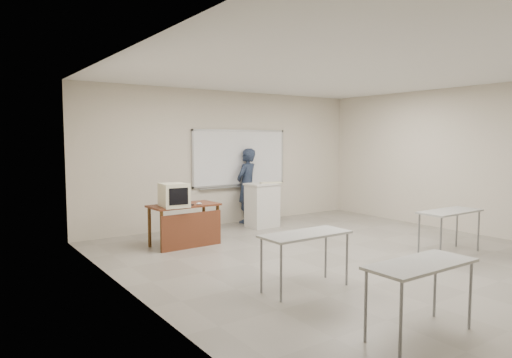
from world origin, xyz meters
TOP-DOWN VIEW (x-y plane):
  - floor at (0.00, 0.00)m, footprint 7.00×8.00m
  - whiteboard at (0.30, 3.97)m, footprint 2.48×0.10m
  - student_desks at (-0.00, -1.35)m, footprint 4.40×2.20m
  - instructor_desk at (-1.80, 2.49)m, footprint 1.24×0.62m
  - podium at (0.37, 3.20)m, footprint 0.69×0.50m
  - crt_monitor at (-2.05, 2.48)m, footprint 0.45×0.49m
  - laptop at (-1.90, 2.48)m, footprint 0.32×0.30m
  - mouse at (-1.60, 2.40)m, footprint 0.12×0.10m
  - keyboard at (0.52, 3.08)m, footprint 0.50×0.31m
  - presenter at (0.40, 3.85)m, footprint 0.74×0.63m

SIDE VIEW (x-z plane):
  - floor at x=0.00m, z-range -0.01..0.00m
  - podium at x=0.37m, z-range 0.00..0.97m
  - instructor_desk at x=-1.80m, z-range 0.14..0.89m
  - student_desks at x=0.00m, z-range 0.31..1.04m
  - mouse at x=-1.60m, z-range 0.75..0.79m
  - laptop at x=-1.90m, z-range 0.69..0.93m
  - presenter at x=0.40m, z-range 0.00..1.71m
  - crt_monitor at x=-2.05m, z-range 0.74..1.16m
  - keyboard at x=0.52m, z-range 0.96..0.99m
  - whiteboard at x=0.30m, z-range 0.83..2.14m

